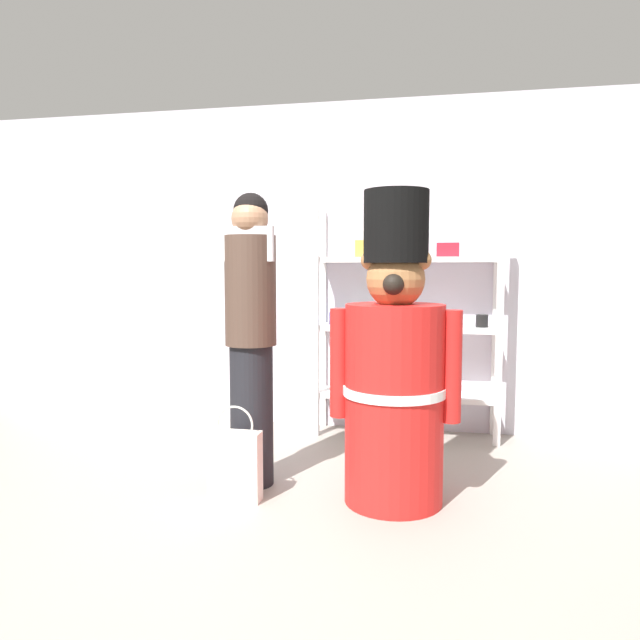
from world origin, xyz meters
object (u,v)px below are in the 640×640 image
at_px(teddy_bear_guard, 394,373).
at_px(person_shopper, 251,331).
at_px(shopping_bag, 235,464).
at_px(merchandise_shelf, 405,323).

distance_m(teddy_bear_guard, person_shopper, 0.88).
bearing_deg(shopping_bag, merchandise_shelf, 60.69).
bearing_deg(person_shopper, merchandise_shelf, 56.07).
distance_m(person_shopper, shopping_bag, 0.76).
relative_size(merchandise_shelf, person_shopper, 1.01).
xyz_separation_m(merchandise_shelf, teddy_bear_guard, (0.02, -1.34, -0.15)).
distance_m(merchandise_shelf, shopping_bag, 1.84).
height_order(merchandise_shelf, teddy_bear_guard, merchandise_shelf).
height_order(merchandise_shelf, person_shopper, merchandise_shelf).
bearing_deg(teddy_bear_guard, shopping_bag, -169.35).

